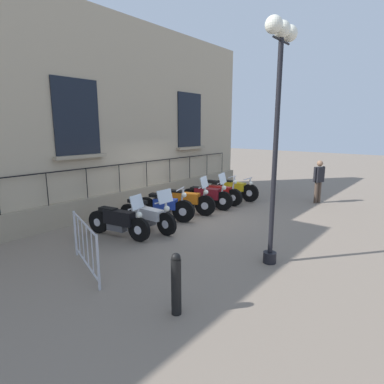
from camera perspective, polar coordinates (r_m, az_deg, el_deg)
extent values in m
plane|color=gray|center=(10.56, -0.42, -4.19)|extent=(60.00, 60.00, 0.00)
cube|color=tan|center=(11.90, -9.94, 13.21)|extent=(0.60, 11.86, 6.47)
cube|color=gray|center=(11.88, -8.26, -0.71)|extent=(0.20, 11.86, 0.72)
cube|color=black|center=(13.54, -0.44, 12.93)|extent=(0.06, 1.46, 2.21)
cube|color=tan|center=(13.52, -0.17, 8.04)|extent=(0.24, 1.66, 0.10)
cube|color=black|center=(10.09, -20.21, 12.64)|extent=(0.06, 1.46, 2.21)
cube|color=tan|center=(10.06, -19.51, 6.10)|extent=(0.24, 1.66, 0.10)
cube|color=black|center=(11.64, -8.31, 5.49)|extent=(0.03, 9.96, 0.03)
cylinder|color=black|center=(9.62, -24.82, 0.41)|extent=(0.02, 0.02, 0.93)
cylinder|color=black|center=(10.21, -18.57, 1.49)|extent=(0.02, 0.02, 0.93)
cylinder|color=black|center=(10.91, -13.05, 2.42)|extent=(0.02, 0.02, 0.93)
cylinder|color=black|center=(11.70, -8.24, 3.22)|extent=(0.02, 0.02, 0.93)
cylinder|color=black|center=(12.57, -4.06, 3.89)|extent=(0.02, 0.02, 0.93)
cylinder|color=black|center=(13.49, -0.42, 4.46)|extent=(0.02, 0.02, 0.93)
cylinder|color=black|center=(14.46, 2.74, 4.94)|extent=(0.02, 0.02, 0.93)
cylinder|color=black|center=(15.48, 5.50, 5.34)|extent=(0.02, 0.02, 0.93)
cylinder|color=black|center=(8.20, -9.59, -6.75)|extent=(0.64, 0.23, 0.64)
cylinder|color=silver|center=(8.20, -9.59, -6.75)|extent=(0.24, 0.17, 0.22)
cylinder|color=black|center=(9.10, -16.63, -5.23)|extent=(0.64, 0.23, 0.64)
cylinder|color=silver|center=(9.10, -16.63, -5.23)|extent=(0.24, 0.17, 0.22)
cube|color=black|center=(8.53, -13.12, -4.55)|extent=(0.94, 0.42, 0.38)
cube|color=#4C4C51|center=(8.67, -13.54, -6.11)|extent=(0.58, 0.30, 0.22)
cube|color=black|center=(8.73, -15.00, -3.08)|extent=(0.54, 0.32, 0.10)
cylinder|color=silver|center=(8.14, -9.94, -4.78)|extent=(0.17, 0.09, 0.58)
cylinder|color=silver|center=(8.10, -10.29, -2.78)|extent=(0.14, 0.54, 0.04)
sphere|color=white|center=(8.07, -9.58, -4.12)|extent=(0.16, 0.16, 0.16)
cylinder|color=silver|center=(8.92, -13.79, -6.38)|extent=(0.82, 0.24, 0.08)
cube|color=silver|center=(8.03, -10.00, -1.80)|extent=(0.20, 0.46, 0.36)
cylinder|color=black|center=(8.55, -4.66, -5.82)|extent=(0.65, 0.12, 0.64)
cylinder|color=silver|center=(8.55, -4.66, -5.82)|extent=(0.23, 0.13, 0.22)
cylinder|color=black|center=(9.63, -11.48, -4.01)|extent=(0.65, 0.12, 0.64)
cylinder|color=silver|center=(9.63, -11.48, -4.01)|extent=(0.23, 0.13, 0.22)
cube|color=silver|center=(8.99, -8.09, -3.81)|extent=(1.03, 0.32, 0.29)
cube|color=#4C4C51|center=(9.12, -8.49, -5.00)|extent=(0.62, 0.25, 0.22)
cube|color=black|center=(9.21, -9.91, -1.70)|extent=(0.58, 0.28, 0.10)
cylinder|color=silver|center=(8.50, -4.94, -3.78)|extent=(0.16, 0.06, 0.62)
cylinder|color=silver|center=(8.46, -5.22, -1.72)|extent=(0.05, 0.65, 0.04)
sphere|color=white|center=(8.42, -4.60, -3.03)|extent=(0.16, 0.16, 0.16)
cylinder|color=silver|center=(9.40, -8.63, -5.21)|extent=(0.93, 0.10, 0.08)
cube|color=silver|center=(8.38, -4.94, -0.78)|extent=(0.13, 0.53, 0.36)
cylinder|color=black|center=(9.69, -1.55, -3.51)|extent=(0.71, 0.40, 0.70)
cylinder|color=silver|center=(9.69, -1.55, -3.51)|extent=(0.29, 0.25, 0.24)
cylinder|color=black|center=(10.18, -8.47, -2.88)|extent=(0.71, 0.40, 0.70)
cylinder|color=silver|center=(10.18, -8.47, -2.88)|extent=(0.29, 0.25, 0.24)
cube|color=#1E389E|center=(9.85, -4.85, -2.12)|extent=(0.79, 0.55, 0.31)
cube|color=#4C4C51|center=(9.94, -5.36, -3.36)|extent=(0.50, 0.39, 0.24)
cube|color=black|center=(9.91, -6.50, -0.58)|extent=(0.48, 0.40, 0.10)
cylinder|color=silver|center=(9.62, -1.85, -1.49)|extent=(0.17, 0.11, 0.70)
cylinder|color=silver|center=(9.56, -2.14, 0.55)|extent=(0.28, 0.64, 0.04)
sphere|color=white|center=(9.56, -1.46, -0.55)|extent=(0.16, 0.16, 0.16)
cylinder|color=silver|center=(10.17, -5.66, -3.73)|extent=(0.64, 0.31, 0.08)
cylinder|color=black|center=(10.38, 2.42, -2.48)|extent=(0.69, 0.32, 0.69)
cylinder|color=silver|center=(10.38, 2.42, -2.48)|extent=(0.27, 0.20, 0.24)
cylinder|color=black|center=(10.92, -4.85, -1.80)|extent=(0.69, 0.32, 0.69)
cylinder|color=silver|center=(10.92, -4.85, -1.80)|extent=(0.27, 0.20, 0.24)
cube|color=orange|center=(10.57, -1.06, -1.05)|extent=(0.96, 0.57, 0.34)
cube|color=#4C4C51|center=(10.66, -1.56, -2.29)|extent=(0.59, 0.40, 0.24)
cube|color=black|center=(10.67, -2.89, 0.04)|extent=(0.57, 0.42, 0.10)
cylinder|color=silver|center=(10.33, 2.17, -0.74)|extent=(0.17, 0.11, 0.65)
cylinder|color=silver|center=(10.28, 1.92, 1.02)|extent=(0.25, 0.66, 0.04)
sphere|color=white|center=(10.27, 2.54, -0.01)|extent=(0.16, 0.16, 0.16)
cylinder|color=silver|center=(10.91, -2.07, -2.63)|extent=(0.80, 0.33, 0.08)
cube|color=silver|center=(10.23, 2.24, 1.82)|extent=(0.29, 0.57, 0.36)
cylinder|color=black|center=(11.09, 5.69, -1.63)|extent=(0.69, 0.29, 0.68)
cylinder|color=silver|center=(11.09, 5.69, -1.63)|extent=(0.27, 0.19, 0.24)
cylinder|color=black|center=(11.55, -0.46, -1.04)|extent=(0.69, 0.29, 0.68)
cylinder|color=silver|center=(11.55, -0.46, -1.04)|extent=(0.27, 0.19, 0.24)
cube|color=maroon|center=(11.24, 2.80, -0.24)|extent=(0.95, 0.56, 0.37)
cube|color=#4C4C51|center=(11.33, 2.32, -1.48)|extent=(0.59, 0.40, 0.24)
cube|color=black|center=(11.34, 1.09, 0.63)|extent=(0.56, 0.42, 0.10)
cylinder|color=silver|center=(11.04, 5.48, 0.05)|extent=(0.17, 0.10, 0.67)
cylinder|color=silver|center=(10.99, 5.26, 1.74)|extent=(0.23, 0.71, 0.04)
sphere|color=white|center=(10.99, 5.84, 0.77)|extent=(0.16, 0.16, 0.16)
cylinder|color=silver|center=(11.58, 1.84, -1.79)|extent=(0.80, 0.29, 0.08)
cube|color=silver|center=(10.95, 5.58, 2.49)|extent=(0.28, 0.60, 0.36)
cylinder|color=black|center=(11.76, 7.64, -1.00)|extent=(0.65, 0.17, 0.65)
cylinder|color=silver|center=(11.76, 7.64, -1.00)|extent=(0.23, 0.17, 0.23)
cylinder|color=black|center=(12.45, 2.37, -0.20)|extent=(0.65, 0.17, 0.65)
cylinder|color=silver|center=(12.45, 2.37, -0.20)|extent=(0.23, 0.17, 0.23)
cube|color=red|center=(12.02, 5.15, 0.32)|extent=(0.90, 0.28, 0.32)
cube|color=#4C4C51|center=(12.13, 4.73, -0.71)|extent=(0.54, 0.22, 0.23)
cube|color=black|center=(12.16, 3.73, 1.88)|extent=(0.51, 0.25, 0.10)
cylinder|color=silver|center=(11.71, 7.48, 0.87)|extent=(0.16, 0.07, 0.78)
cylinder|color=silver|center=(11.67, 7.32, 2.76)|extent=(0.05, 0.56, 0.04)
sphere|color=white|center=(11.64, 7.80, 1.83)|extent=(0.16, 0.16, 0.16)
cylinder|color=silver|center=(12.36, 4.39, -1.01)|extent=(0.81, 0.11, 0.08)
cylinder|color=black|center=(12.51, 10.48, -0.18)|extent=(0.72, 0.14, 0.71)
cylinder|color=silver|center=(12.51, 10.48, -0.18)|extent=(0.25, 0.14, 0.25)
cylinder|color=black|center=(13.20, 4.81, 0.60)|extent=(0.72, 0.14, 0.71)
cylinder|color=silver|center=(13.20, 4.81, 0.60)|extent=(0.25, 0.14, 0.25)
cube|color=gold|center=(12.78, 7.79, 1.07)|extent=(0.88, 0.35, 0.32)
cube|color=#4C4C51|center=(12.87, 7.37, 0.09)|extent=(0.53, 0.27, 0.25)
cube|color=black|center=(12.92, 6.43, 1.92)|extent=(0.50, 0.30, 0.10)
cylinder|color=silver|center=(12.48, 10.32, 1.11)|extent=(0.16, 0.07, 0.57)
cylinder|color=silver|center=(12.45, 10.16, 2.41)|extent=(0.07, 0.69, 0.04)
sphere|color=white|center=(12.43, 10.62, 1.53)|extent=(0.16, 0.16, 0.16)
cylinder|color=silver|center=(13.12, 7.09, -0.23)|extent=(0.79, 0.12, 0.08)
cylinder|color=black|center=(7.15, 13.93, -11.46)|extent=(0.28, 0.28, 0.24)
cylinder|color=black|center=(6.62, 14.87, 6.39)|extent=(0.10, 0.10, 4.65)
sphere|color=white|center=(6.83, 16.03, 26.58)|extent=(0.32, 0.32, 0.32)
cylinder|color=black|center=(6.63, 15.25, 25.32)|extent=(0.04, 0.35, 0.04)
sphere|color=white|center=(6.53, 14.65, 27.38)|extent=(0.32, 0.32, 0.32)
cylinder|color=black|center=(6.94, 16.56, 24.62)|extent=(0.04, 0.35, 0.04)
sphere|color=white|center=(7.14, 17.27, 25.83)|extent=(0.32, 0.32, 0.32)
cylinder|color=#B7B7BF|center=(7.66, -20.44, -7.05)|extent=(0.05, 0.05, 1.05)
cylinder|color=#B7B7BF|center=(5.96, -16.70, -12.24)|extent=(0.05, 0.05, 1.05)
cylinder|color=#B7B7BF|center=(6.64, -19.10, -5.33)|extent=(1.78, 0.64, 0.04)
cylinder|color=#B7B7BF|center=(6.94, -18.61, -12.22)|extent=(1.78, 0.64, 0.04)
cylinder|color=#B7B7BF|center=(7.29, -19.88, -7.34)|extent=(0.02, 0.02, 0.87)
cylinder|color=#B7B7BF|center=(6.94, -19.22, -8.24)|extent=(0.02, 0.02, 0.87)
cylinder|color=#B7B7BF|center=(6.60, -18.49, -9.24)|extent=(0.02, 0.02, 0.87)
cylinder|color=#B7B7BF|center=(6.26, -17.67, -10.34)|extent=(0.02, 0.02, 0.87)
cylinder|color=black|center=(5.09, -2.88, -16.86)|extent=(0.16, 0.16, 0.92)
sphere|color=black|center=(4.88, -2.95, -11.80)|extent=(0.14, 0.14, 0.14)
cylinder|color=#47382D|center=(13.14, 22.09, -0.04)|extent=(0.14, 0.14, 0.82)
cylinder|color=#47382D|center=(13.02, 21.62, -0.10)|extent=(0.14, 0.14, 0.82)
cube|color=black|center=(12.97, 22.09, 2.96)|extent=(0.35, 0.42, 0.58)
sphere|color=#8C664C|center=(12.92, 22.24, 4.85)|extent=(0.22, 0.22, 0.22)
cylinder|color=black|center=(13.13, 22.74, 3.13)|extent=(0.09, 0.09, 0.55)
cylinder|color=black|center=(12.80, 21.45, 3.03)|extent=(0.09, 0.09, 0.55)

